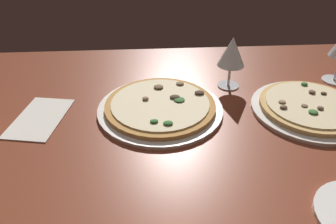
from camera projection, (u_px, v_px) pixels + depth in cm
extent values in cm
cube|color=brown|center=(177.00, 141.00, 79.83)|extent=(150.00, 110.00, 4.00)
cylinder|color=silver|center=(160.00, 109.00, 87.48)|extent=(33.96, 33.96, 1.00)
cylinder|color=#C68C47|center=(160.00, 105.00, 86.87)|extent=(29.97, 29.97, 1.20)
cylinder|color=beige|center=(160.00, 103.00, 86.43)|extent=(26.55, 26.55, 0.40)
ellipsoid|color=#387033|center=(179.00, 100.00, 87.01)|extent=(2.95, 2.87, 0.49)
ellipsoid|color=#937556|center=(180.00, 83.00, 94.65)|extent=(2.39, 2.10, 0.64)
ellipsoid|color=#4C3828|center=(199.00, 92.00, 89.97)|extent=(2.74, 2.20, 0.75)
ellipsoid|color=#4C3828|center=(175.00, 97.00, 88.01)|extent=(2.79, 2.06, 0.72)
ellipsoid|color=#387033|center=(168.00, 123.00, 77.72)|extent=(2.38, 1.90, 0.64)
ellipsoid|color=brown|center=(159.00, 87.00, 92.80)|extent=(2.76, 2.53, 0.71)
ellipsoid|color=#387033|center=(154.00, 121.00, 78.40)|extent=(2.05, 1.61, 0.60)
ellipsoid|color=#937556|center=(145.00, 98.00, 87.27)|extent=(1.76, 1.60, 0.78)
cylinder|color=silver|center=(309.00, 109.00, 87.19)|extent=(31.07, 31.07, 1.00)
cylinder|color=tan|center=(310.00, 106.00, 86.59)|extent=(26.81, 26.81, 1.20)
cylinder|color=beige|center=(311.00, 104.00, 86.15)|extent=(23.72, 23.72, 0.40)
ellipsoid|color=brown|center=(305.00, 106.00, 84.53)|extent=(1.77, 1.63, 0.40)
ellipsoid|color=brown|center=(312.00, 92.00, 90.34)|extent=(1.89, 1.88, 0.77)
ellipsoid|color=#4C3828|center=(324.00, 93.00, 89.86)|extent=(1.71, 1.35, 0.56)
ellipsoid|color=#937556|center=(282.00, 102.00, 86.09)|extent=(1.95, 1.82, 0.50)
ellipsoid|color=brown|center=(284.00, 107.00, 83.70)|extent=(2.02, 1.50, 0.70)
ellipsoid|color=#387033|center=(313.00, 112.00, 81.83)|extent=(2.42, 2.34, 0.62)
ellipsoid|color=#387033|center=(304.00, 84.00, 94.26)|extent=(1.92, 1.80, 0.73)
ellipsoid|color=brown|center=(320.00, 108.00, 83.37)|extent=(1.70, 1.50, 0.70)
cylinder|color=silver|center=(334.00, 80.00, 102.13)|extent=(7.27, 7.27, 0.40)
cylinder|color=silver|center=(228.00, 85.00, 99.17)|extent=(6.49, 6.49, 0.40)
cylinder|color=silver|center=(229.00, 75.00, 97.22)|extent=(0.80, 0.80, 6.70)
cone|color=silver|center=(232.00, 51.00, 93.00)|extent=(8.07, 8.07, 8.66)
cone|color=maroon|center=(231.00, 58.00, 94.17)|extent=(3.68, 3.68, 4.39)
cube|color=silver|center=(40.00, 118.00, 84.41)|extent=(15.22, 21.36, 0.30)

